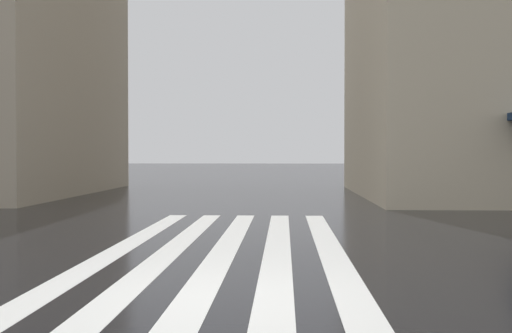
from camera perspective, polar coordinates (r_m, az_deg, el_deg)
ground_plane at (r=8.19m, az=-2.53°, el=-11.69°), size 220.00×220.00×0.00m
zebra_crossing at (r=12.14m, az=-2.80°, el=-7.45°), size 13.00×4.50×0.01m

